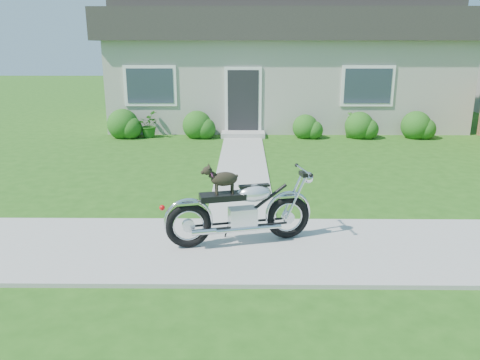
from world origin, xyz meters
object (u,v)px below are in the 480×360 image
house (283,64)px  motorcycle_with_dog (242,209)px  potted_plant_left (148,125)px  potted_plant_right (352,125)px

house → motorcycle_with_dog: house is taller
house → potted_plant_left: bearing=-142.9°
potted_plant_left → motorcycle_with_dog: 8.98m
house → potted_plant_right: house is taller
house → potted_plant_left: 5.98m
potted_plant_right → motorcycle_with_dog: motorcycle_with_dog is taller
potted_plant_left → motorcycle_with_dog: (3.08, -8.43, 0.16)m
potted_plant_right → house: bearing=120.0°
house → potted_plant_right: bearing=-60.0°
potted_plant_right → potted_plant_left: bearing=180.0°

